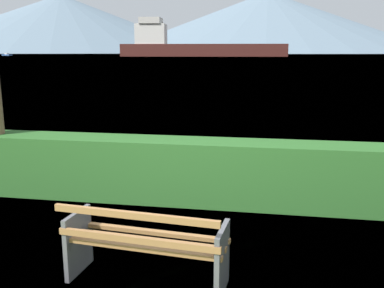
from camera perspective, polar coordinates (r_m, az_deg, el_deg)
The scene contains 7 objects.
ground_plane at distance 4.64m, azimuth -5.90°, elevation -17.72°, with size 1400.00×1400.00×0.00m, color olive.
water_surface at distance 313.26m, azimuth 9.76°, elevation 11.73°, with size 620.00×620.00×0.00m, color #7A99A8.
park_bench at distance 4.40m, azimuth -6.31°, elevation -13.29°, with size 1.69×0.73×0.87m.
hedge_row at distance 6.64m, azimuth -0.38°, elevation -3.65°, with size 9.36×0.68×0.98m, color #285B23.
cargo_ship_large at distance 198.30m, azimuth -0.18°, elevation 13.04°, with size 75.36×17.86×17.18m.
sailboat_mid at distance 257.08m, azimuth -23.57°, elevation 10.91°, with size 6.37×4.09×1.34m.
distant_hills at distance 592.03m, azimuth 7.12°, elevation 15.87°, with size 958.80×446.22×80.03m.
Camera 1 is at (1.13, -3.86, 2.32)m, focal length 39.78 mm.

